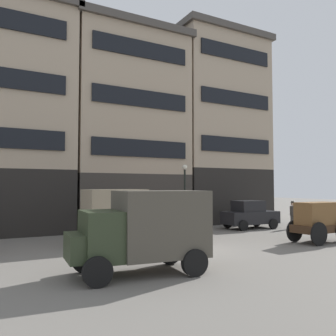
{
  "coord_description": "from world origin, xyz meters",
  "views": [
    {
      "loc": [
        -8.27,
        -13.36,
        2.75
      ],
      "look_at": [
        0.22,
        2.14,
        3.68
      ],
      "focal_mm": 38.12,
      "sensor_mm": 36.0,
      "label": 1
    }
  ],
  "objects_px": {
    "cargo_wagon": "(319,219)",
    "pedestrian_officer": "(293,213)",
    "sedan_dark": "(250,215)",
    "delivery_truck_near": "(126,214)",
    "streetlamp_curbside": "(185,188)",
    "delivery_truck_far": "(143,228)"
  },
  "relations": [
    {
      "from": "delivery_truck_near",
      "to": "pedestrian_officer",
      "type": "bearing_deg",
      "value": 1.78
    },
    {
      "from": "pedestrian_officer",
      "to": "streetlamp_curbside",
      "type": "relative_size",
      "value": 0.44
    },
    {
      "from": "delivery_truck_far",
      "to": "streetlamp_curbside",
      "type": "distance_m",
      "value": 10.82
    },
    {
      "from": "cargo_wagon",
      "to": "sedan_dark",
      "type": "height_order",
      "value": "cargo_wagon"
    },
    {
      "from": "cargo_wagon",
      "to": "streetlamp_curbside",
      "type": "height_order",
      "value": "streetlamp_curbside"
    },
    {
      "from": "sedan_dark",
      "to": "streetlamp_curbside",
      "type": "xyz_separation_m",
      "value": [
        -4.57,
        0.7,
        1.76
      ]
    },
    {
      "from": "cargo_wagon",
      "to": "pedestrian_officer",
      "type": "relative_size",
      "value": 1.62
    },
    {
      "from": "delivery_truck_near",
      "to": "sedan_dark",
      "type": "xyz_separation_m",
      "value": [
        9.45,
        1.7,
        -0.51
      ]
    },
    {
      "from": "cargo_wagon",
      "to": "pedestrian_officer",
      "type": "bearing_deg",
      "value": 54.16
    },
    {
      "from": "cargo_wagon",
      "to": "pedestrian_officer",
      "type": "height_order",
      "value": "cargo_wagon"
    },
    {
      "from": "cargo_wagon",
      "to": "sedan_dark",
      "type": "bearing_deg",
      "value": 81.31
    },
    {
      "from": "cargo_wagon",
      "to": "delivery_truck_far",
      "type": "xyz_separation_m",
      "value": [
        -10.33,
        -1.6,
        0.28
      ]
    },
    {
      "from": "cargo_wagon",
      "to": "pedestrian_officer",
      "type": "xyz_separation_m",
      "value": [
        3.46,
        4.79,
        -0.17
      ]
    },
    {
      "from": "sedan_dark",
      "to": "pedestrian_officer",
      "type": "xyz_separation_m",
      "value": [
        2.53,
        -1.33,
        0.07
      ]
    },
    {
      "from": "delivery_truck_near",
      "to": "sedan_dark",
      "type": "distance_m",
      "value": 9.61
    },
    {
      "from": "sedan_dark",
      "to": "streetlamp_curbside",
      "type": "height_order",
      "value": "streetlamp_curbside"
    },
    {
      "from": "sedan_dark",
      "to": "streetlamp_curbside",
      "type": "bearing_deg",
      "value": 171.25
    },
    {
      "from": "delivery_truck_far",
      "to": "pedestrian_officer",
      "type": "xyz_separation_m",
      "value": [
        13.79,
        6.39,
        -0.44
      ]
    },
    {
      "from": "cargo_wagon",
      "to": "streetlamp_curbside",
      "type": "relative_size",
      "value": 0.71
    },
    {
      "from": "delivery_truck_near",
      "to": "streetlamp_curbside",
      "type": "relative_size",
      "value": 1.06
    },
    {
      "from": "pedestrian_officer",
      "to": "sedan_dark",
      "type": "bearing_deg",
      "value": 152.32
    },
    {
      "from": "pedestrian_officer",
      "to": "cargo_wagon",
      "type": "bearing_deg",
      "value": -125.84
    }
  ]
}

